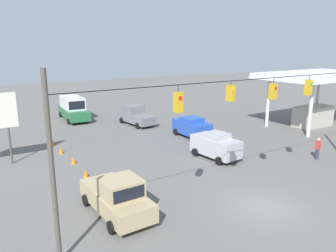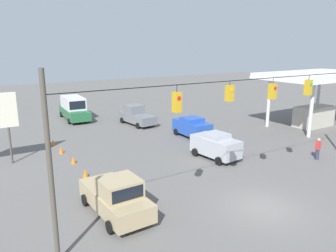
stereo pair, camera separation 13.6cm
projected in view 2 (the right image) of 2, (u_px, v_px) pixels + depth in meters
name	position (u px, v px, depth m)	size (l,w,h in m)	color
ground_plane	(262.00, 208.00, 17.78)	(140.00, 140.00, 0.00)	#605E5B
overhead_signal_span	(251.00, 116.00, 17.68)	(21.32, 0.38, 7.79)	#4C473D
box_truck_green_withflow_deep	(74.00, 108.00, 38.98)	(2.78, 6.85, 2.68)	#236038
sedan_blue_oncoming_far	(192.00, 127.00, 31.39)	(2.16, 4.15, 1.91)	#234CB2
pickup_truck_tan_parked_shoulder	(116.00, 197.00, 16.88)	(2.39, 5.18, 2.12)	tan
pickup_truck_grey_oncoming_deep	(136.00, 116.00, 36.46)	(2.52, 5.26, 2.12)	slate
sedan_silver_crossing_near	(215.00, 145.00, 25.39)	(2.33, 4.12, 2.01)	#A8AAB2
traffic_cone_nearest	(119.00, 210.00, 16.90)	(0.35, 0.35, 0.57)	orange
traffic_cone_second	(100.00, 189.00, 19.35)	(0.35, 0.35, 0.57)	orange
traffic_cone_third	(85.00, 173.00, 21.86)	(0.35, 0.35, 0.57)	orange
traffic_cone_fourth	(73.00, 160.00, 24.39)	(0.35, 0.35, 0.57)	orange
traffic_cone_fifth	(61.00, 150.00, 26.70)	(0.35, 0.35, 0.57)	orange
traffic_cone_farthest	(53.00, 142.00, 28.82)	(0.35, 0.35, 0.57)	orange
gas_station	(317.00, 88.00, 34.89)	(12.63, 7.39, 5.81)	silver
pedestrian	(318.00, 149.00, 25.14)	(0.40, 0.28, 1.70)	#2D334C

